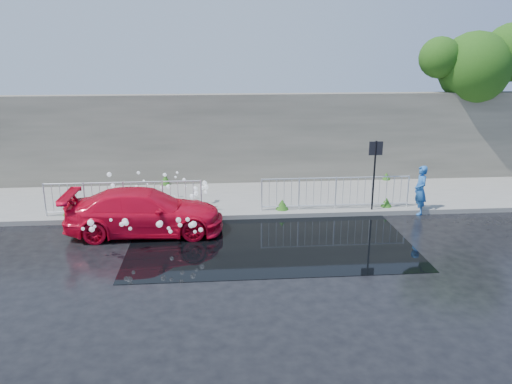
{
  "coord_description": "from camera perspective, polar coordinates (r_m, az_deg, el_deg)",
  "views": [
    {
      "loc": [
        -1.02,
        -12.44,
        5.44
      ],
      "look_at": [
        0.25,
        2.65,
        1.0
      ],
      "focal_mm": 35.0,
      "sensor_mm": 36.0,
      "label": 1
    }
  ],
  "objects": [
    {
      "name": "railing_right",
      "position": [
        16.96,
        9.09,
        0.03
      ],
      "size": [
        5.05,
        0.05,
        1.1
      ],
      "color": "silver",
      "rests_on": "pavement"
    },
    {
      "name": "curb",
      "position": [
        16.38,
        -0.98,
        -2.77
      ],
      "size": [
        30.0,
        0.25,
        0.16
      ],
      "primitive_type": "cube",
      "color": "slate",
      "rests_on": "ground"
    },
    {
      "name": "ground",
      "position": [
        13.62,
        -0.12,
        -7.21
      ],
      "size": [
        90.0,
        90.0,
        0.0
      ],
      "primitive_type": "plane",
      "color": "black",
      "rests_on": "ground"
    },
    {
      "name": "sign_post",
      "position": [
        16.81,
        13.42,
        3.12
      ],
      "size": [
        0.45,
        0.06,
        2.5
      ],
      "color": "black",
      "rests_on": "ground"
    },
    {
      "name": "railing_left",
      "position": [
        16.74,
        -14.86,
        -0.54
      ],
      "size": [
        5.05,
        0.05,
        1.1
      ],
      "color": "silver",
      "rests_on": "pavement"
    },
    {
      "name": "puddle",
      "position": [
        14.58,
        1.53,
        -5.55
      ],
      "size": [
        8.0,
        5.0,
        0.01
      ],
      "primitive_type": "cube",
      "color": "black",
      "rests_on": "ground"
    },
    {
      "name": "person",
      "position": [
        17.5,
        18.28,
        0.21
      ],
      "size": [
        0.42,
        0.62,
        1.65
      ],
      "primitive_type": "imported",
      "rotation": [
        0.0,
        0.0,
        -1.61
      ],
      "color": "#2360B1",
      "rests_on": "ground"
    },
    {
      "name": "retaining_wall",
      "position": [
        19.98,
        -1.83,
        6.13
      ],
      "size": [
        30.0,
        0.6,
        3.5
      ],
      "primitive_type": "cube",
      "color": "#58554A",
      "rests_on": "pavement"
    },
    {
      "name": "weeds",
      "position": [
        17.76,
        -2.66,
        -0.42
      ],
      "size": [
        12.17,
        3.93,
        0.4
      ],
      "color": "#235115",
      "rests_on": "pavement"
    },
    {
      "name": "red_car",
      "position": [
        15.3,
        -12.57,
        -2.22
      ],
      "size": [
        4.66,
        1.92,
        1.35
      ],
      "primitive_type": "imported",
      "rotation": [
        0.0,
        0.0,
        1.56
      ],
      "color": "red",
      "rests_on": "ground"
    },
    {
      "name": "tree",
      "position": [
        22.62,
        24.47,
        13.3
      ],
      "size": [
        4.99,
        2.89,
        6.37
      ],
      "color": "#332114",
      "rests_on": "ground"
    },
    {
      "name": "pavement",
      "position": [
        18.28,
        -1.4,
        -0.73
      ],
      "size": [
        30.0,
        4.0,
        0.15
      ],
      "primitive_type": "cube",
      "color": "slate",
      "rests_on": "ground"
    },
    {
      "name": "water_spray",
      "position": [
        15.77,
        -11.06,
        -1.22
      ],
      "size": [
        3.58,
        5.76,
        1.02
      ],
      "color": "white",
      "rests_on": "ground"
    }
  ]
}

